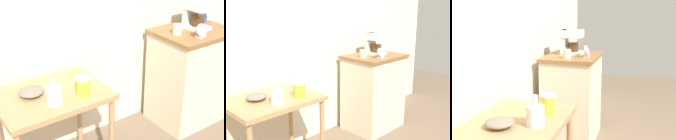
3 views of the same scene
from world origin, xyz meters
TOP-DOWN VIEW (x-y plane):
  - wooden_table at (-0.70, 0.03)m, footprint 0.78×0.58m
  - kitchen_counter at (0.74, 0.04)m, footprint 0.70×0.54m
  - bowl_stoneware at (-0.83, 0.07)m, footprint 0.17×0.17m
  - glass_carafe_vase at (-0.74, -0.12)m, footprint 0.11×0.11m
  - canister_enamel at (-0.52, -0.11)m, footprint 0.10×0.10m
  - coffee_maker at (0.78, 0.08)m, footprint 0.18×0.22m
  - mug_blue at (0.99, 0.17)m, footprint 0.08×0.07m
  - mug_small_cream at (0.53, 0.04)m, footprint 0.09×0.08m
  - table_clock at (0.63, -0.13)m, footprint 0.11×0.06m

SIDE VIEW (x-z plane):
  - kitchen_counter at x=0.74m, z-range 0.00..0.94m
  - wooden_table at x=-0.70m, z-range 0.27..1.01m
  - bowl_stoneware at x=-0.83m, z-range 0.75..0.81m
  - canister_enamel at x=-0.52m, z-range 0.75..0.88m
  - glass_carafe_vase at x=-0.74m, z-range 0.72..0.91m
  - mug_blue at x=0.99m, z-range 0.93..1.02m
  - mug_small_cream at x=0.53m, z-range 0.93..1.02m
  - table_clock at x=0.63m, z-range 0.93..1.05m
  - coffee_maker at x=0.78m, z-range 0.95..1.21m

